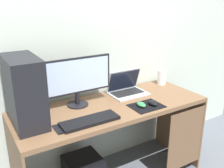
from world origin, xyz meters
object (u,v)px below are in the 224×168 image
(laptop, at_px, (127,89))
(pc_tower, at_px, (24,91))
(monitor, at_px, (77,79))
(mouse_left, at_px, (141,105))
(mouse_right, at_px, (153,103))
(keyboard, at_px, (90,121))
(cell_phone, at_px, (60,129))
(speaker, at_px, (162,77))

(laptop, bearing_deg, pc_tower, -173.15)
(monitor, height_order, laptop, monitor)
(laptop, xyz_separation_m, mouse_left, (-0.07, -0.31, -0.02))
(laptop, bearing_deg, mouse_right, -86.01)
(keyboard, xyz_separation_m, cell_phone, (-0.21, 0.01, -0.01))
(monitor, xyz_separation_m, keyboard, (-0.05, -0.31, -0.21))
(laptop, xyz_separation_m, keyboard, (-0.54, -0.33, -0.03))
(keyboard, bearing_deg, speaker, 20.14)
(monitor, relative_size, laptop, 1.77)
(laptop, xyz_separation_m, mouse_right, (0.02, -0.33, -0.02))
(keyboard, distance_m, mouse_left, 0.46)
(monitor, bearing_deg, cell_phone, -131.68)
(pc_tower, bearing_deg, cell_phone, -52.55)
(pc_tower, xyz_separation_m, monitor, (0.42, 0.09, -0.01))
(laptop, height_order, mouse_left, laptop)
(laptop, distance_m, speaker, 0.44)
(monitor, height_order, cell_phone, monitor)
(mouse_left, bearing_deg, mouse_right, -14.74)
(pc_tower, relative_size, keyboard, 1.12)
(laptop, relative_size, keyboard, 0.78)
(laptop, bearing_deg, monitor, -177.97)
(monitor, distance_m, keyboard, 0.38)
(monitor, xyz_separation_m, mouse_right, (0.51, -0.31, -0.20))
(mouse_left, distance_m, mouse_right, 0.10)
(pc_tower, relative_size, monitor, 0.81)
(mouse_right, relative_size, cell_phone, 0.74)
(pc_tower, xyz_separation_m, mouse_right, (0.93, -0.22, -0.21))
(mouse_right, bearing_deg, speaker, 41.01)
(keyboard, bearing_deg, cell_phone, 176.44)
(cell_phone, bearing_deg, speaker, 16.15)
(laptop, distance_m, keyboard, 0.63)
(monitor, height_order, mouse_left, monitor)
(monitor, relative_size, mouse_right, 6.01)
(laptop, bearing_deg, keyboard, -148.61)
(laptop, bearing_deg, speaker, 4.06)
(keyboard, bearing_deg, monitor, 80.95)
(speaker, bearing_deg, keyboard, -159.86)
(laptop, distance_m, mouse_right, 0.33)
(laptop, bearing_deg, cell_phone, -157.32)
(laptop, xyz_separation_m, cell_phone, (-0.75, -0.31, -0.04))
(laptop, distance_m, mouse_left, 0.32)
(monitor, distance_m, laptop, 0.52)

